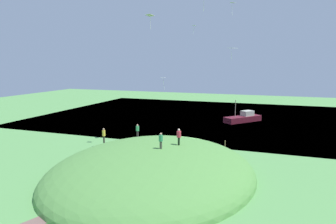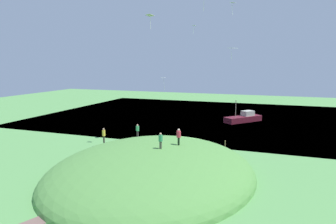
# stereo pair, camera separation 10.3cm
# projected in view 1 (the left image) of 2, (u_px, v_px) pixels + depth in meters

# --- Properties ---
(ground_plane) EXTENTS (160.00, 160.00, 0.00)m
(ground_plane) POSITION_uv_depth(u_px,v_px,m) (190.00, 153.00, 41.73)
(ground_plane) COLOR #54904B
(lake_water) EXTENTS (51.73, 80.00, 0.40)m
(lake_water) POSITION_uv_depth(u_px,v_px,m) (227.00, 118.00, 68.97)
(lake_water) COLOR #3D5875
(lake_water) RESTS_ON ground_plane
(grass_hill) EXTENTS (25.77, 21.60, 6.29)m
(grass_hill) POSITION_uv_depth(u_px,v_px,m) (152.00, 175.00, 33.63)
(grass_hill) COLOR #508A40
(grass_hill) RESTS_ON ground_plane
(boat_on_lake) EXTENTS (7.89, 7.05, 4.54)m
(boat_on_lake) POSITION_uv_depth(u_px,v_px,m) (243.00, 118.00, 63.69)
(boat_on_lake) COLOR #551522
(boat_on_lake) RESTS_ON lake_water
(person_walking_path) EXTENTS (0.45, 0.45, 1.67)m
(person_walking_path) POSITION_uv_depth(u_px,v_px,m) (161.00, 139.00, 32.08)
(person_walking_path) COLOR #525143
(person_walking_path) RESTS_ON grass_hill
(person_near_shore) EXTENTS (0.45, 0.45, 1.69)m
(person_near_shore) POSITION_uv_depth(u_px,v_px,m) (137.00, 129.00, 41.88)
(person_near_shore) COLOR #412F36
(person_near_shore) RESTS_ON grass_hill
(person_with_child) EXTENTS (0.50, 0.50, 1.80)m
(person_with_child) POSITION_uv_depth(u_px,v_px,m) (179.00, 135.00, 33.87)
(person_with_child) COLOR black
(person_with_child) RESTS_ON grass_hill
(person_on_hilltop) EXTENTS (0.50, 0.50, 1.84)m
(person_on_hilltop) POSITION_uv_depth(u_px,v_px,m) (104.00, 134.00, 38.57)
(person_on_hilltop) COLOR #38362E
(person_on_hilltop) RESTS_ON grass_hill
(kite_0) EXTENTS (0.70, 0.49, 1.17)m
(kite_0) POSITION_uv_depth(u_px,v_px,m) (194.00, 26.00, 41.94)
(kite_0) COLOR white
(kite_1) EXTENTS (0.84, 0.97, 1.96)m
(kite_1) POSITION_uv_depth(u_px,v_px,m) (163.00, 79.00, 50.30)
(kite_1) COLOR white
(kite_5) EXTENTS (1.04, 0.96, 1.74)m
(kite_5) POSITION_uv_depth(u_px,v_px,m) (233.00, 4.00, 44.14)
(kite_5) COLOR white
(kite_6) EXTENTS (1.39, 1.24, 1.40)m
(kite_6) POSITION_uv_depth(u_px,v_px,m) (232.00, 48.00, 37.74)
(kite_6) COLOR white
(kite_8) EXTENTS (1.26, 1.34, 1.82)m
(kite_8) POSITION_uv_depth(u_px,v_px,m) (150.00, 16.00, 39.51)
(kite_8) COLOR white
(mooring_post) EXTENTS (0.14, 0.14, 1.31)m
(mooring_post) POSITION_uv_depth(u_px,v_px,m) (225.00, 145.00, 43.26)
(mooring_post) COLOR brown
(mooring_post) RESTS_ON ground_plane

